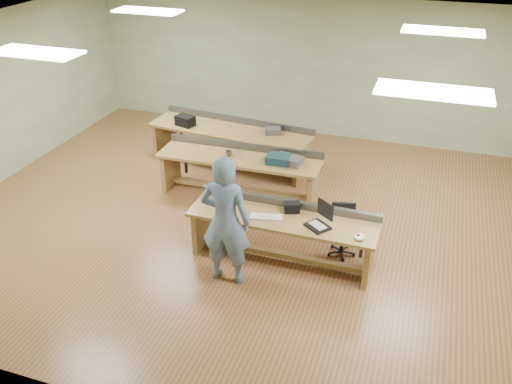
% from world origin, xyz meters
% --- Properties ---
extents(floor, '(10.00, 10.00, 0.00)m').
position_xyz_m(floor, '(0.00, 0.00, 0.00)').
color(floor, brown).
rests_on(floor, ground).
extents(ceiling, '(10.00, 10.00, 0.00)m').
position_xyz_m(ceiling, '(0.00, 0.00, 3.00)').
color(ceiling, silver).
rests_on(ceiling, wall_back).
extents(wall_back, '(10.00, 0.04, 3.00)m').
position_xyz_m(wall_back, '(0.00, 4.00, 1.50)').
color(wall_back, '#A1BB8D').
rests_on(wall_back, floor).
extents(wall_front, '(10.00, 0.04, 3.00)m').
position_xyz_m(wall_front, '(0.00, -4.00, 1.50)').
color(wall_front, '#A1BB8D').
rests_on(wall_front, floor).
extents(fluor_panels, '(6.20, 3.50, 0.03)m').
position_xyz_m(fluor_panels, '(0.00, 0.00, 2.97)').
color(fluor_panels, white).
rests_on(fluor_panels, ceiling).
extents(workbench_front, '(2.73, 0.75, 0.86)m').
position_xyz_m(workbench_front, '(0.75, -0.91, 0.55)').
color(workbench_front, '#9E8142').
rests_on(workbench_front, floor).
extents(workbench_mid, '(2.90, 0.84, 0.86)m').
position_xyz_m(workbench_mid, '(-0.54, 0.79, 0.56)').
color(workbench_mid, '#9E8142').
rests_on(workbench_mid, floor).
extents(workbench_back, '(3.33, 1.21, 0.86)m').
position_xyz_m(workbench_back, '(-1.15, 1.91, 0.56)').
color(workbench_back, '#9E8142').
rests_on(workbench_back, floor).
extents(person, '(0.71, 0.49, 1.90)m').
position_xyz_m(person, '(0.13, -1.59, 0.95)').
color(person, slate).
rests_on(person, floor).
extents(laptop_base, '(0.40, 0.39, 0.03)m').
position_xyz_m(laptop_base, '(1.28, -1.04, 0.77)').
color(laptop_base, black).
rests_on(laptop_base, workbench_front).
extents(laptop_screen, '(0.26, 0.20, 0.25)m').
position_xyz_m(laptop_screen, '(1.35, -0.94, 1.00)').
color(laptop_screen, black).
rests_on(laptop_screen, laptop_base).
extents(keyboard, '(0.49, 0.24, 0.03)m').
position_xyz_m(keyboard, '(0.53, -1.03, 0.76)').
color(keyboard, silver).
rests_on(keyboard, workbench_front).
extents(trackball_mouse, '(0.17, 0.19, 0.07)m').
position_xyz_m(trackball_mouse, '(1.87, -1.15, 0.79)').
color(trackball_mouse, white).
rests_on(trackball_mouse, workbench_front).
extents(camera_bag, '(0.26, 0.21, 0.15)m').
position_xyz_m(camera_bag, '(0.83, -0.76, 0.83)').
color(camera_bag, black).
rests_on(camera_bag, workbench_front).
extents(task_chair, '(0.52, 0.52, 0.79)m').
position_xyz_m(task_chair, '(1.54, -0.45, 0.29)').
color(task_chair, black).
rests_on(task_chair, floor).
extents(parts_bin_teal, '(0.40, 0.31, 0.14)m').
position_xyz_m(parts_bin_teal, '(0.18, 0.74, 0.82)').
color(parts_bin_teal, '#12303B').
rests_on(parts_bin_teal, workbench_mid).
extents(parts_bin_grey, '(0.51, 0.38, 0.13)m').
position_xyz_m(parts_bin_grey, '(0.35, 0.78, 0.81)').
color(parts_bin_grey, '#3D3D40').
rests_on(parts_bin_grey, workbench_mid).
extents(mug, '(0.14, 0.14, 0.09)m').
position_xyz_m(mug, '(-0.73, 0.76, 0.79)').
color(mug, '#3D3D40').
rests_on(mug, workbench_mid).
extents(drinks_can, '(0.08, 0.08, 0.13)m').
position_xyz_m(drinks_can, '(-0.52, 0.72, 0.81)').
color(drinks_can, silver).
rests_on(drinks_can, workbench_mid).
extents(storage_box_back, '(0.41, 0.34, 0.20)m').
position_xyz_m(storage_box_back, '(-2.05, 1.79, 0.85)').
color(storage_box_back, black).
rests_on(storage_box_back, workbench_back).
extents(tray_back, '(0.35, 0.31, 0.12)m').
position_xyz_m(tray_back, '(-0.28, 1.94, 0.81)').
color(tray_back, '#3D3D40').
rests_on(tray_back, workbench_back).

